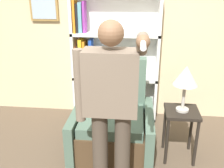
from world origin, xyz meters
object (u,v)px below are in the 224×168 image
object	(u,v)px
bookcase	(107,58)
table_lamp	(186,77)
person_standing	(111,103)
side_table	(181,121)
armchair	(113,124)

from	to	relation	value
bookcase	table_lamp	distance (m)	1.39
bookcase	person_standing	world-z (taller)	bookcase
bookcase	side_table	world-z (taller)	bookcase
armchair	table_lamp	xyz separation A→B (m)	(0.81, -0.08, 0.69)
person_standing	table_lamp	world-z (taller)	person_standing
armchair	table_lamp	distance (m)	1.07
bookcase	table_lamp	bearing A→B (deg)	-44.08
bookcase	side_table	distance (m)	1.45
armchair	person_standing	bearing A→B (deg)	-86.06
person_standing	table_lamp	size ratio (longest dim) A/B	3.24
table_lamp	armchair	bearing A→B (deg)	174.12
side_table	armchair	bearing A→B (deg)	174.12
side_table	bookcase	bearing A→B (deg)	135.92
bookcase	armchair	bearing A→B (deg)	-78.04
person_standing	side_table	size ratio (longest dim) A/B	2.76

